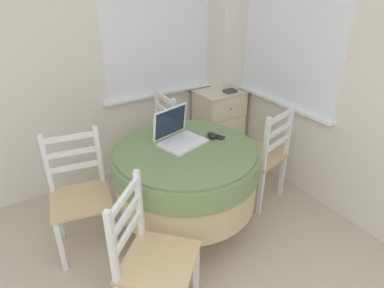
% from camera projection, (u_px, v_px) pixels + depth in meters
% --- Properties ---
extents(corner_room_shell, '(4.48, 4.78, 2.55)m').
position_uv_depth(corner_room_shell, '(216.00, 66.00, 2.33)').
color(corner_room_shell, silver).
rests_on(corner_room_shell, ground_plane).
extents(round_dining_table, '(1.06, 1.06, 0.74)m').
position_uv_depth(round_dining_table, '(186.00, 171.00, 2.51)').
color(round_dining_table, '#4C3D2D').
rests_on(round_dining_table, ground_plane).
extents(laptop, '(0.37, 0.33, 0.25)m').
position_uv_depth(laptop, '(178.00, 135.00, 2.49)').
color(laptop, white).
rests_on(laptop, round_dining_table).
extents(computer_mouse, '(0.06, 0.09, 0.05)m').
position_uv_depth(computer_mouse, '(212.00, 135.00, 2.56)').
color(computer_mouse, black).
rests_on(computer_mouse, round_dining_table).
extents(cell_phone, '(0.10, 0.13, 0.01)m').
position_uv_depth(cell_phone, '(216.00, 136.00, 2.58)').
color(cell_phone, black).
rests_on(cell_phone, round_dining_table).
extents(dining_chair_near_back_window, '(0.42, 0.43, 0.89)m').
position_uv_depth(dining_chair_near_back_window, '(154.00, 141.00, 3.17)').
color(dining_chair_near_back_window, tan).
rests_on(dining_chair_near_back_window, ground_plane).
extents(dining_chair_near_right_window, '(0.50, 0.49, 0.89)m').
position_uv_depth(dining_chair_near_right_window, '(261.00, 156.00, 2.93)').
color(dining_chair_near_right_window, tan).
rests_on(dining_chair_near_right_window, ground_plane).
extents(dining_chair_camera_near, '(0.57, 0.57, 0.89)m').
position_uv_depth(dining_chair_camera_near, '(151.00, 259.00, 1.91)').
color(dining_chair_camera_near, tan).
rests_on(dining_chair_camera_near, ground_plane).
extents(dining_chair_left_flank, '(0.47, 0.46, 0.89)m').
position_uv_depth(dining_chair_left_flank, '(80.00, 195.00, 2.43)').
color(dining_chair_left_flank, tan).
rests_on(dining_chair_left_flank, ground_plane).
extents(corner_cabinet, '(0.48, 0.40, 0.75)m').
position_uv_depth(corner_cabinet, '(218.00, 123.00, 3.68)').
color(corner_cabinet, beige).
rests_on(corner_cabinet, ground_plane).
extents(book_on_cabinet, '(0.13, 0.21, 0.02)m').
position_uv_depth(book_on_cabinet, '(226.00, 89.00, 3.50)').
color(book_on_cabinet, '#3F3F44').
rests_on(book_on_cabinet, corner_cabinet).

